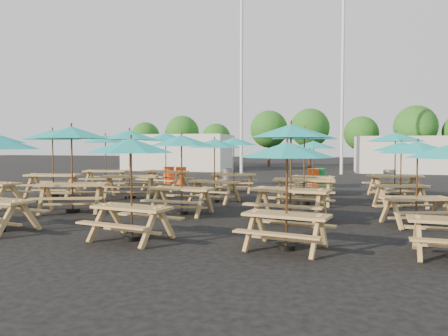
% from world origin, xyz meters
% --- Properties ---
extents(ground, '(120.00, 120.00, 0.00)m').
position_xyz_m(ground, '(0.00, 0.00, 0.00)').
color(ground, black).
rests_on(ground, ground).
extents(picnic_unit_2, '(2.58, 2.58, 2.57)m').
position_xyz_m(picnic_unit_2, '(-6.35, -0.04, 2.21)').
color(picnic_unit_2, tan).
rests_on(picnic_unit_2, ground).
extents(picnic_unit_3, '(2.52, 2.52, 2.45)m').
position_xyz_m(picnic_unit_3, '(-6.04, 3.35, 2.11)').
color(picnic_unit_3, tan).
rests_on(picnic_unit_3, ground).
extents(picnic_unit_5, '(2.81, 2.81, 2.54)m').
position_xyz_m(picnic_unit_5, '(-3.35, -3.31, 2.19)').
color(picnic_unit_5, tan).
rests_on(picnic_unit_5, ground).
extents(picnic_unit_6, '(2.66, 2.66, 2.54)m').
position_xyz_m(picnic_unit_6, '(-3.23, 0.13, 2.19)').
color(picnic_unit_6, tan).
rests_on(picnic_unit_6, ground).
extents(picnic_unit_7, '(2.69, 2.69, 2.53)m').
position_xyz_m(picnic_unit_7, '(-3.08, 3.28, 2.17)').
color(picnic_unit_7, tan).
rests_on(picnic_unit_7, ground).
extents(picnic_unit_8, '(2.18, 2.18, 2.13)m').
position_xyz_m(picnic_unit_8, '(0.04, -6.35, 1.83)').
color(picnic_unit_8, tan).
rests_on(picnic_unit_8, ground).
extents(picnic_unit_9, '(2.12, 2.12, 2.28)m').
position_xyz_m(picnic_unit_9, '(-0.12, -2.88, 1.96)').
color(picnic_unit_9, tan).
rests_on(picnic_unit_9, ground).
extents(picnic_unit_10, '(2.28, 2.28, 2.20)m').
position_xyz_m(picnic_unit_10, '(0.08, -0.11, 1.90)').
color(picnic_unit_10, tan).
rests_on(picnic_unit_10, ground).
extents(picnic_unit_11, '(2.12, 2.12, 2.31)m').
position_xyz_m(picnic_unit_11, '(-0.01, 3.17, 1.99)').
color(picnic_unit_11, tan).
rests_on(picnic_unit_11, ground).
extents(picnic_unit_12, '(2.10, 2.10, 2.04)m').
position_xyz_m(picnic_unit_12, '(3.22, -6.36, 1.76)').
color(picnic_unit_12, tan).
rests_on(picnic_unit_12, ground).
extents(picnic_unit_13, '(2.55, 2.55, 2.53)m').
position_xyz_m(picnic_unit_13, '(2.99, -3.28, 2.18)').
color(picnic_unit_13, tan).
rests_on(picnic_unit_13, ground).
extents(picnic_unit_14, '(2.23, 2.23, 2.54)m').
position_xyz_m(picnic_unit_14, '(3.10, 0.04, 2.19)').
color(picnic_unit_14, tan).
rests_on(picnic_unit_14, ground).
extents(picnic_unit_15, '(2.06, 2.06, 2.15)m').
position_xyz_m(picnic_unit_15, '(3.24, 3.30, 1.86)').
color(picnic_unit_15, tan).
rests_on(picnic_unit_15, ground).
extents(picnic_unit_17, '(2.29, 2.29, 2.08)m').
position_xyz_m(picnic_unit_17, '(6.03, -3.11, 1.79)').
color(picnic_unit_17, tan).
rests_on(picnic_unit_17, ground).
extents(picnic_unit_18, '(2.20, 2.20, 2.09)m').
position_xyz_m(picnic_unit_18, '(6.12, 0.24, 1.80)').
color(picnic_unit_18, tan).
rests_on(picnic_unit_18, ground).
extents(picnic_unit_19, '(2.67, 2.67, 2.47)m').
position_xyz_m(picnic_unit_19, '(6.30, 3.10, 2.13)').
color(picnic_unit_19, tan).
rests_on(picnic_unit_19, ground).
extents(waste_bin_0, '(0.54, 0.54, 0.87)m').
position_xyz_m(waste_bin_0, '(-4.12, 6.27, 0.44)').
color(waste_bin_0, '#ED460D').
rests_on(waste_bin_0, ground).
extents(waste_bin_1, '(0.54, 0.54, 0.87)m').
position_xyz_m(waste_bin_1, '(-3.43, 6.16, 0.44)').
color(waste_bin_1, '#ED460D').
rests_on(waste_bin_1, ground).
extents(waste_bin_2, '(0.54, 0.54, 0.87)m').
position_xyz_m(waste_bin_2, '(-1.00, 6.14, 0.44)').
color(waste_bin_2, gray).
rests_on(waste_bin_2, ground).
extents(waste_bin_3, '(0.54, 0.54, 0.87)m').
position_xyz_m(waste_bin_3, '(3.11, 6.17, 0.44)').
color(waste_bin_3, '#ED460D').
rests_on(waste_bin_3, ground).
extents(waste_bin_4, '(0.54, 0.54, 0.87)m').
position_xyz_m(waste_bin_4, '(3.39, 6.59, 0.44)').
color(waste_bin_4, '#198A37').
rests_on(waste_bin_4, ground).
extents(waste_bin_5, '(0.54, 0.54, 0.87)m').
position_xyz_m(waste_bin_5, '(6.47, 6.26, 0.44)').
color(waste_bin_5, gray).
rests_on(waste_bin_5, ground).
extents(mast_0, '(0.20, 0.20, 12.00)m').
position_xyz_m(mast_0, '(-2.00, 14.00, 6.00)').
color(mast_0, silver).
rests_on(mast_0, ground).
extents(mast_1, '(0.20, 0.20, 12.00)m').
position_xyz_m(mast_1, '(4.50, 16.00, 6.00)').
color(mast_1, silver).
rests_on(mast_1, ground).
extents(event_tent_0, '(8.00, 4.00, 2.80)m').
position_xyz_m(event_tent_0, '(-8.00, 18.00, 1.40)').
color(event_tent_0, silver).
rests_on(event_tent_0, ground).
extents(event_tent_1, '(7.00, 4.00, 2.60)m').
position_xyz_m(event_tent_1, '(9.00, 19.00, 1.30)').
color(event_tent_1, silver).
rests_on(event_tent_1, ground).
extents(tree_0, '(2.80, 2.80, 4.24)m').
position_xyz_m(tree_0, '(-14.07, 25.25, 2.83)').
color(tree_0, '#382314').
rests_on(tree_0, ground).
extents(tree_1, '(3.11, 3.11, 4.72)m').
position_xyz_m(tree_1, '(-9.74, 23.90, 3.15)').
color(tree_1, '#382314').
rests_on(tree_1, ground).
extents(tree_2, '(2.59, 2.59, 3.93)m').
position_xyz_m(tree_2, '(-6.39, 23.65, 2.62)').
color(tree_2, '#382314').
rests_on(tree_2, ground).
extents(tree_3, '(3.36, 3.36, 5.09)m').
position_xyz_m(tree_3, '(-1.75, 24.72, 3.41)').
color(tree_3, '#382314').
rests_on(tree_3, ground).
extents(tree_4, '(3.41, 3.41, 5.17)m').
position_xyz_m(tree_4, '(1.90, 24.26, 3.46)').
color(tree_4, '#382314').
rests_on(tree_4, ground).
extents(tree_5, '(2.94, 2.94, 4.45)m').
position_xyz_m(tree_5, '(6.22, 24.67, 2.97)').
color(tree_5, '#382314').
rests_on(tree_5, ground).
extents(tree_6, '(3.38, 3.38, 5.13)m').
position_xyz_m(tree_6, '(10.23, 22.90, 3.43)').
color(tree_6, '#382314').
rests_on(tree_6, ground).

